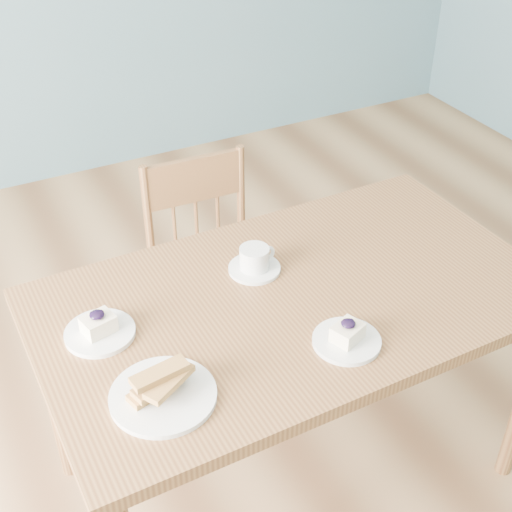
# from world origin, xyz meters

# --- Properties ---
(room) EXTENTS (5.01, 5.01, 2.71)m
(room) POSITION_xyz_m (0.00, 0.00, 1.35)
(room) COLOR #AA7D4F
(room) RESTS_ON ground
(dining_table) EXTENTS (1.37, 0.80, 0.73)m
(dining_table) POSITION_xyz_m (0.14, 0.23, 0.65)
(dining_table) COLOR brown
(dining_table) RESTS_ON ground
(dining_chair) EXTENTS (0.39, 0.37, 0.82)m
(dining_chair) POSITION_xyz_m (0.13, 0.79, 0.42)
(dining_chair) COLOR brown
(dining_chair) RESTS_ON ground
(cheesecake_plate_near) EXTENTS (0.17, 0.17, 0.07)m
(cheesecake_plate_near) POSITION_xyz_m (0.16, 0.01, 0.74)
(cheesecake_plate_near) COLOR silver
(cheesecake_plate_near) RESTS_ON dining_table
(cheesecake_plate_far) EXTENTS (0.18, 0.18, 0.07)m
(cheesecake_plate_far) POSITION_xyz_m (-0.37, 0.31, 0.74)
(cheesecake_plate_far) COLOR silver
(cheesecake_plate_far) RESTS_ON dining_table
(coffee_cup) EXTENTS (0.15, 0.15, 0.07)m
(coffee_cup) POSITION_xyz_m (0.09, 0.37, 0.76)
(coffee_cup) COLOR silver
(coffee_cup) RESTS_ON dining_table
(biscotti_plate) EXTENTS (0.24, 0.24, 0.08)m
(biscotti_plate) POSITION_xyz_m (-0.30, 0.04, 0.75)
(biscotti_plate) COLOR silver
(biscotti_plate) RESTS_ON dining_table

